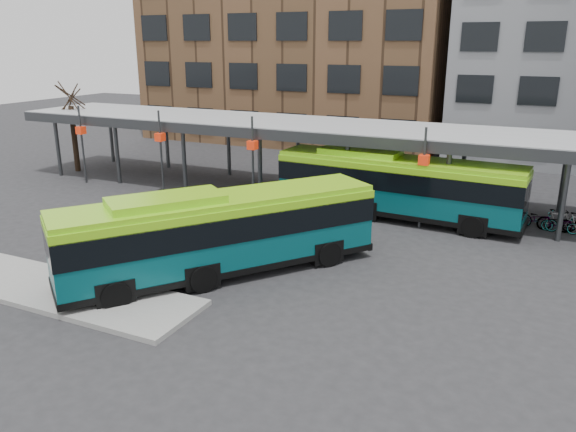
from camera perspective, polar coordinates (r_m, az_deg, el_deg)
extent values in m
plane|color=#28282B|center=(21.27, -8.99, -6.50)|extent=(120.00, 120.00, 0.00)
cube|color=gray|center=(22.75, -24.99, -6.13)|extent=(14.00, 3.00, 0.18)
cube|color=#999B9E|center=(31.37, 4.17, 9.01)|extent=(40.00, 6.00, 0.35)
cube|color=#383A3D|center=(28.65, 1.96, 7.95)|extent=(40.00, 0.15, 0.55)
cylinder|color=#383A3D|center=(39.95, -22.35, 6.50)|extent=(0.24, 0.24, 3.80)
cylinder|color=#383A3D|center=(43.42, -17.52, 7.77)|extent=(0.24, 0.24, 3.80)
cylinder|color=#383A3D|center=(36.45, -16.95, 6.12)|extent=(0.24, 0.24, 3.80)
cylinder|color=#383A3D|center=(40.23, -12.20, 7.47)|extent=(0.24, 0.24, 3.80)
cylinder|color=#383A3D|center=(33.34, -10.50, 5.59)|extent=(0.24, 0.24, 3.80)
cylinder|color=#383A3D|center=(37.44, -6.04, 7.05)|extent=(0.24, 0.24, 3.80)
cylinder|color=#383A3D|center=(30.74, -2.86, 4.88)|extent=(0.24, 0.24, 3.80)
cylinder|color=#383A3D|center=(35.14, 1.00, 6.47)|extent=(0.24, 0.24, 3.80)
cylinder|color=#383A3D|center=(28.78, 5.99, 3.94)|extent=(0.24, 0.24, 3.80)
cylinder|color=#383A3D|center=(33.43, 8.87, 5.71)|extent=(0.24, 0.24, 3.80)
cylinder|color=#383A3D|center=(27.59, 15.82, 2.79)|extent=(0.24, 0.24, 3.80)
cylinder|color=#383A3D|center=(32.41, 17.38, 4.76)|extent=(0.24, 0.24, 3.80)
cylinder|color=#383A3D|center=(27.28, 26.19, 1.48)|extent=(0.24, 0.24, 3.80)
cylinder|color=#383A3D|center=(32.15, 26.21, 3.66)|extent=(0.24, 0.24, 3.80)
cylinder|color=#383A3D|center=(37.17, -20.16, 6.80)|extent=(0.12, 0.12, 4.80)
cube|color=red|center=(37.03, -20.30, 8.17)|extent=(0.45, 0.45, 0.45)
cylinder|color=#383A3D|center=(33.21, -12.76, 6.29)|extent=(0.12, 0.12, 4.80)
cube|color=red|center=(33.06, -12.87, 7.82)|extent=(0.45, 0.45, 0.45)
cylinder|color=#383A3D|center=(29.95, -3.59, 5.51)|extent=(0.12, 0.12, 4.80)
cube|color=red|center=(29.78, -3.63, 7.21)|extent=(0.45, 0.45, 0.45)
cylinder|color=#383A3D|center=(26.88, 13.51, 3.69)|extent=(0.12, 0.12, 4.80)
cube|color=red|center=(26.69, 13.65, 5.57)|extent=(0.45, 0.45, 0.45)
cylinder|color=black|center=(40.91, -20.86, 7.32)|extent=(0.36, 0.36, 4.40)
cylinder|color=black|center=(40.52, -21.16, 10.93)|extent=(0.08, 1.63, 1.59)
cylinder|color=black|center=(40.66, -21.16, 10.95)|extent=(1.63, 0.13, 1.59)
cylinder|color=black|center=(40.66, -21.36, 10.93)|extent=(0.15, 1.63, 1.59)
cylinder|color=black|center=(40.52, -21.36, 10.91)|extent=(1.63, 0.10, 1.59)
cube|color=brown|center=(52.49, 1.55, 20.03)|extent=(26.00, 14.00, 22.00)
cube|color=#074A50|center=(21.18, -6.81, -1.85)|extent=(9.25, 11.09, 2.50)
cube|color=black|center=(21.03, -6.85, -0.56)|extent=(9.33, 11.16, 0.95)
cube|color=#86D615|center=(20.78, -6.94, 1.68)|extent=(9.17, 11.03, 0.20)
cube|color=#86D615|center=(20.14, -12.28, 1.49)|extent=(3.85, 4.28, 0.35)
cube|color=black|center=(21.58, -6.70, -4.68)|extent=(9.33, 11.17, 0.24)
cylinder|color=black|center=(22.20, 4.16, -3.89)|extent=(0.84, 0.98, 1.00)
cylinder|color=black|center=(24.17, 1.13, -2.04)|extent=(0.84, 0.98, 1.00)
cylinder|color=black|center=(20.14, -8.65, -6.33)|extent=(0.84, 0.98, 1.00)
cylinder|color=black|center=(22.30, -10.72, -4.05)|extent=(0.84, 0.98, 1.00)
cylinder|color=black|center=(19.49, -17.08, -7.77)|extent=(0.84, 0.98, 1.00)
cylinder|color=black|center=(21.72, -18.33, -5.26)|extent=(0.84, 0.98, 1.00)
cube|color=#074A50|center=(28.43, 11.00, 2.94)|extent=(12.16, 3.21, 2.51)
cube|color=black|center=(28.31, 11.06, 3.92)|extent=(12.21, 3.28, 0.95)
cube|color=#86D615|center=(28.13, 11.16, 5.61)|extent=(12.15, 3.11, 0.20)
cube|color=#86D615|center=(28.74, 7.36, 6.44)|extent=(4.11, 2.04, 0.35)
cube|color=black|center=(28.73, 10.87, 0.75)|extent=(12.22, 3.28, 0.24)
cylinder|color=black|center=(26.68, 18.23, -1.05)|extent=(1.02, 0.36, 1.00)
cylinder|color=black|center=(28.99, 19.17, 0.30)|extent=(1.02, 0.36, 1.00)
cylinder|color=black|center=(27.98, 7.75, 0.52)|extent=(1.02, 0.36, 1.00)
cylinder|color=black|center=(30.20, 9.44, 1.70)|extent=(1.02, 0.36, 1.00)
cylinder|color=black|center=(29.13, 2.23, 1.35)|extent=(1.02, 0.36, 1.00)
cylinder|color=black|center=(31.27, 4.24, 2.43)|extent=(1.02, 0.36, 1.00)
imported|color=slate|center=(29.02, 24.11, -0.30)|extent=(1.94, 1.16, 0.97)
imported|color=slate|center=(29.02, 25.66, -0.42)|extent=(1.80, 0.72, 1.05)
imported|color=slate|center=(28.89, 25.94, -0.71)|extent=(1.68, 0.65, 0.87)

